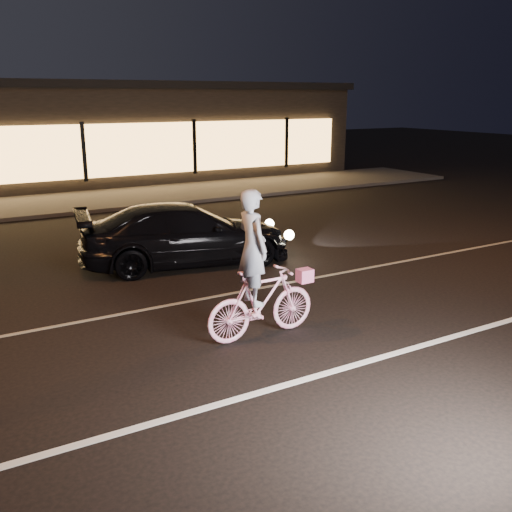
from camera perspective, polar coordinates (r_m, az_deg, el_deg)
ground at (r=9.44m, az=5.76°, el=-6.79°), size 90.00×90.00×0.00m
lane_stripe_near at (r=8.38m, az=11.80°, el=-10.06°), size 60.00×0.12×0.01m
lane_stripe_far at (r=11.02m, az=-0.28°, el=-3.35°), size 60.00×0.10×0.01m
sidewalk at (r=21.01m, az=-15.34°, el=5.42°), size 30.00×4.00×0.12m
storefront at (r=26.57m, az=-19.07°, el=11.71°), size 25.40×8.42×4.20m
cyclist at (r=8.63m, az=0.32°, el=-3.05°), size 1.84×0.63×2.32m
sedan at (r=12.64m, az=-7.03°, el=2.17°), size 4.88×2.67×1.34m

